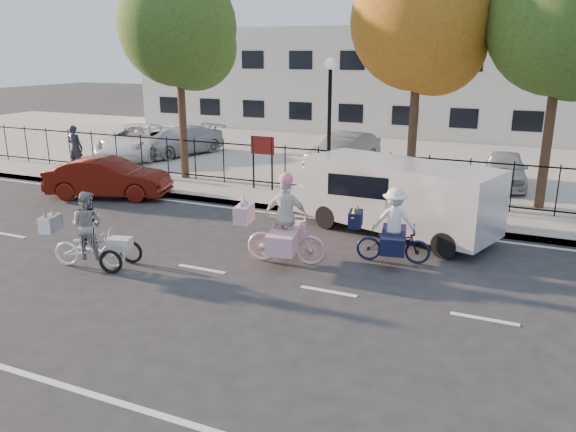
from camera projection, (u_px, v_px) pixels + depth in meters
The scene contains 22 objects.
ground at pixel (202, 269), 12.49m from camera, with size 120.00×120.00×0.00m, color #333334.
road_markings at pixel (202, 269), 12.48m from camera, with size 60.00×9.52×0.01m, color silver, non-canonical shape.
curb at pixel (292, 210), 16.89m from camera, with size 60.00×0.10×0.15m, color #A8A399.
sidewalk at pixel (305, 202), 17.81m from camera, with size 60.00×2.20×0.15m, color #A8A399.
parking_lot at pixel (379, 156), 25.62m from camera, with size 60.00×15.60×0.15m, color #A8A399.
iron_fence at pixel (318, 170), 18.55m from camera, with size 58.00×0.06×1.50m, color black, non-canonical shape.
building at pixel (425, 80), 33.56m from camera, with size 34.00×10.00×6.00m, color silver.
lamppost at pixel (330, 103), 17.38m from camera, with size 0.36×0.36×4.33m.
street_sign at pixel (262, 152), 18.77m from camera, with size 0.85×0.06×1.80m.
zebra_trike at pixel (89, 238), 12.46m from camera, with size 2.04×1.18×1.74m.
unicorn_bike at pixel (285, 230), 12.64m from camera, with size 2.14×1.52×2.12m.
bull_bike at pixel (393, 233), 12.74m from camera, with size 1.93×1.35×1.75m.
white_van at pixel (396, 195), 14.60m from camera, with size 5.84×3.26×1.93m.
red_sedan at pixel (108, 178), 18.47m from camera, with size 1.39×3.99×1.31m, color #541109.
pedestrian at pixel (75, 148), 22.05m from camera, with size 0.64×0.42×1.75m, color black.
lot_car_a at pixel (181, 141), 25.36m from camera, with size 1.75×4.31×1.25m, color #A7AAAF.
lot_car_b at pixel (136, 141), 24.86m from camera, with size 2.35×5.09×1.41m, color white.
lot_car_c at pixel (344, 151), 22.50m from camera, with size 1.46×4.17×1.38m, color #515559.
lot_car_d at pixel (505, 169), 19.36m from camera, with size 1.42×3.52×1.20m, color #A6AAAD.
tree_west at pixel (182, 32), 19.46m from camera, with size 4.12×4.12×7.56m.
tree_mid at pixel (424, 28), 16.85m from camera, with size 4.15×4.15×7.61m.
tree_east at pixel (567, 29), 15.47m from camera, with size 4.09×4.09×7.50m.
Camera 1 is at (6.49, -9.86, 4.66)m, focal length 35.00 mm.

